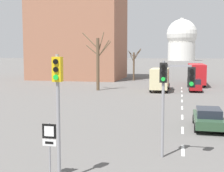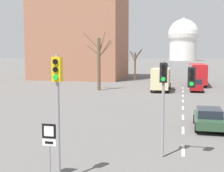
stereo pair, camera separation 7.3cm
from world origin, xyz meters
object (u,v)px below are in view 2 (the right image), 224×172
Objects in this scene: city_bus at (198,73)px; delivery_truck at (161,79)px; traffic_signal_near_left at (58,94)px; sedan_near_left at (196,85)px; route_sign_post at (49,140)px; sedan_mid_centre at (209,118)px; traffic_signal_centre_tall at (173,85)px.

delivery_truck is at bearing -119.05° from city_bus.
city_bus is (7.17, 41.96, -1.48)m from traffic_signal_near_left.
sedan_near_left is 0.39× the size of city_bus.
sedan_mid_centre is (7.12, 10.31, -0.81)m from route_sign_post.
traffic_signal_centre_tall is (4.30, 3.88, 0.07)m from traffic_signal_near_left.
traffic_signal_centre_tall is 28.69m from delivery_truck.
sedan_near_left is (6.64, 32.67, -2.68)m from traffic_signal_near_left.
city_bus is (7.73, 41.57, 0.51)m from route_sign_post.
traffic_signal_near_left is 0.47× the size of city_bus.
sedan_near_left is at bearing 3.34° from delivery_truck.
city_bus is at bearing 80.31° from traffic_signal_near_left.
traffic_signal_centre_tall is 2.09× the size of route_sign_post.
route_sign_post is 12.55m from sedan_mid_centre.
city_bus is (2.87, 38.08, -1.55)m from traffic_signal_centre_tall.
traffic_signal_centre_tall is at bearing -85.10° from delivery_truck.
traffic_signal_near_left is 2.22× the size of route_sign_post.
city_bus is at bearing 86.74° from sedan_near_left.
delivery_truck reaches higher than sedan_near_left.
route_sign_post is 0.50× the size of sedan_mid_centre.
route_sign_post is (-0.56, 0.38, -1.99)m from traffic_signal_near_left.
delivery_truck is (-4.78, -0.28, 0.85)m from sedan_near_left.
traffic_signal_near_left is at bearing -99.69° from city_bus.
route_sign_post is at bearing -102.57° from sedan_near_left.
delivery_truck reaches higher than route_sign_post.
sedan_near_left is 0.58× the size of delivery_truck.
traffic_signal_centre_tall is 38.22m from city_bus.
city_bus is 10.94m from delivery_truck.
sedan_near_left is at bearing -93.26° from city_bus.
delivery_truck is (-2.44, 28.52, -1.90)m from traffic_signal_centre_tall.
city_bus is (0.60, 31.27, 1.32)m from sedan_mid_centre.
traffic_signal_centre_tall reaches higher than sedan_near_left.
sedan_mid_centre is at bearing -90.20° from sedan_near_left.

